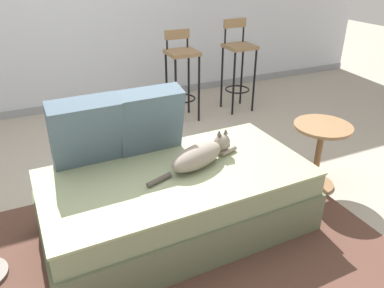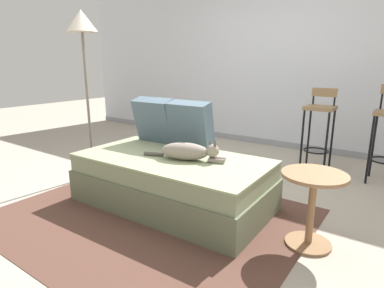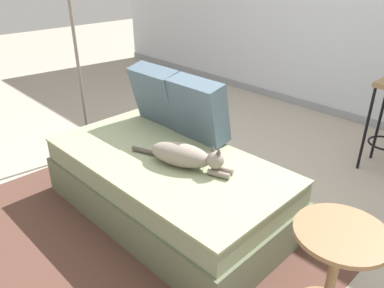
% 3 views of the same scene
% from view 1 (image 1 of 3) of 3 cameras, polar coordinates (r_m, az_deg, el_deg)
% --- Properties ---
extents(ground_plane, '(16.00, 16.00, 0.00)m').
position_cam_1_polar(ground_plane, '(2.97, -5.12, -8.04)').
color(ground_plane, '#A89E8E').
rests_on(ground_plane, ground).
extents(wall_baseboard_trim, '(8.00, 0.02, 0.09)m').
position_cam_1_polar(wall_baseboard_trim, '(4.85, -14.20, 6.30)').
color(wall_baseboard_trim, gray).
rests_on(wall_baseboard_trim, ground).
extents(area_rug, '(2.43, 2.01, 0.01)m').
position_cam_1_polar(area_rug, '(2.46, 0.77, -16.55)').
color(area_rug, brown).
rests_on(area_rug, ground).
extents(couch, '(1.76, 0.95, 0.45)m').
position_cam_1_polar(couch, '(2.53, -2.16, -8.54)').
color(couch, '#636B50').
rests_on(couch, ground).
extents(throw_pillow_corner, '(0.45, 0.28, 0.47)m').
position_cam_1_polar(throw_pillow_corner, '(2.48, -15.89, 1.86)').
color(throw_pillow_corner, '#4C6070').
rests_on(throw_pillow_corner, couch).
extents(throw_pillow_middle, '(0.44, 0.25, 0.46)m').
position_cam_1_polar(throw_pillow_middle, '(2.58, -6.46, 3.67)').
color(throw_pillow_middle, '#4C6070').
rests_on(throw_pillow_middle, couch).
extents(cat, '(0.73, 0.32, 0.19)m').
position_cam_1_polar(cat, '(2.44, 1.31, -1.65)').
color(cat, gray).
rests_on(cat, couch).
extents(bar_stool_near_window, '(0.32, 0.32, 0.98)m').
position_cam_1_polar(bar_stool_near_window, '(4.14, -1.57, 11.69)').
color(bar_stool_near_window, black).
rests_on(bar_stool_near_window, ground).
extents(bar_stool_by_doorway, '(0.32, 0.32, 1.04)m').
position_cam_1_polar(bar_stool_by_doorway, '(4.46, 7.06, 12.73)').
color(bar_stool_by_doorway, black).
rests_on(bar_stool_by_doorway, ground).
extents(side_table, '(0.44, 0.44, 0.54)m').
position_cam_1_polar(side_table, '(3.09, 18.86, -0.42)').
color(side_table, olive).
rests_on(side_table, ground).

